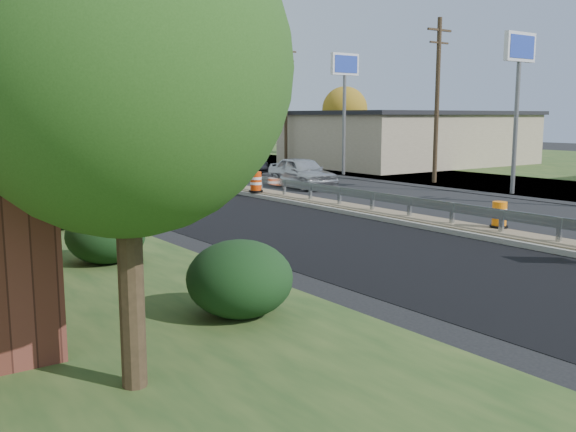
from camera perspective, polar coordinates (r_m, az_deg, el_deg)
ground at (r=24.18m, az=10.71°, el=-0.52°), size 140.00×140.00×0.00m
milled_overlay at (r=29.66m, az=-9.54°, el=1.25°), size 7.20×120.00×0.01m
median at (r=30.17m, az=-0.33°, el=1.70°), size 1.60×55.00×0.23m
guardrail at (r=30.92m, az=-1.40°, el=3.02°), size 0.10×46.15×0.72m
retail_building_near at (r=52.88m, az=10.84°, el=6.86°), size 18.50×12.50×4.27m
pylon_sign_south at (r=34.02m, az=19.86°, el=12.74°), size 2.20×0.30×7.90m
pylon_sign_mid at (r=42.79m, az=5.06°, el=12.32°), size 2.20×0.30×7.90m
pylon_sign_north at (r=54.17m, az=-4.84°, el=11.60°), size 2.20×0.30×7.90m
utility_pole_smid at (r=38.44m, az=13.12°, el=10.22°), size 1.90×0.26×9.40m
utility_pole_nmid at (r=49.65m, az=-0.19°, el=10.10°), size 1.90×0.26×9.40m
utility_pole_north at (r=62.47m, az=-8.32°, el=9.76°), size 1.90×0.26×9.40m
hedge_south at (r=12.58m, az=-4.32°, el=-5.54°), size 2.09×2.09×1.52m
hedge_mid at (r=17.69m, az=-15.91°, el=-1.64°), size 2.09×2.09×1.52m
hedge_north at (r=23.50m, az=-19.75°, el=0.71°), size 2.09×2.09×1.52m
tree_near_green at (r=9.07m, az=-14.48°, el=12.72°), size 4.62×4.62×6.86m
tree_far_yellow at (r=66.47m, az=5.06°, el=9.42°), size 4.62×4.62×6.86m
barrel_median_near at (r=22.28m, az=18.27°, el=0.07°), size 0.59×0.59×0.87m
barrel_median_mid at (r=31.12m, az=-2.87°, el=3.01°), size 0.68×0.68×0.99m
barrel_median_far at (r=37.51m, az=-8.35°, el=3.91°), size 0.65×0.65×0.96m
barrel_shoulder_far at (r=54.29m, az=-6.39°, el=5.15°), size 0.56×0.56×0.82m
car_silver at (r=35.14m, az=1.25°, el=3.92°), size 2.45×5.10×1.68m
car_dark_mid at (r=43.68m, az=-4.30°, el=4.74°), size 1.91×4.64×1.49m
car_dark_far at (r=55.28m, az=-14.87°, el=5.35°), size 2.34×5.28×1.51m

